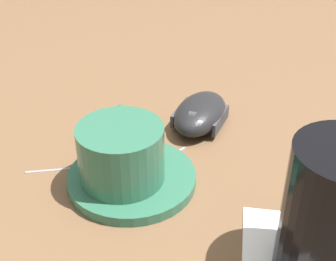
{
  "coord_description": "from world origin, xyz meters",
  "views": [
    {
      "loc": [
        -0.12,
        0.32,
        0.31
      ],
      "look_at": [
        0.09,
        -0.07,
        0.03
      ],
      "focal_mm": 50.0,
      "sensor_mm": 36.0,
      "label": 1
    }
  ],
  "objects_px": {
    "saucer": "(130,181)",
    "drinking_glass": "(336,214)",
    "coffee_cup": "(121,152)",
    "computer_mouse": "(200,113)"
  },
  "relations": [
    {
      "from": "coffee_cup",
      "to": "drinking_glass",
      "type": "distance_m",
      "value": 0.21
    },
    {
      "from": "saucer",
      "to": "drinking_glass",
      "type": "relative_size",
      "value": 1.12
    },
    {
      "from": "coffee_cup",
      "to": "drinking_glass",
      "type": "xyz_separation_m",
      "value": [
        -0.21,
        0.01,
        0.02
      ]
    },
    {
      "from": "saucer",
      "to": "coffee_cup",
      "type": "relative_size",
      "value": 1.27
    },
    {
      "from": "coffee_cup",
      "to": "computer_mouse",
      "type": "relative_size",
      "value": 1.01
    },
    {
      "from": "computer_mouse",
      "to": "saucer",
      "type": "bearing_deg",
      "value": 84.4
    },
    {
      "from": "drinking_glass",
      "to": "saucer",
      "type": "bearing_deg",
      "value": -4.71
    },
    {
      "from": "saucer",
      "to": "drinking_glass",
      "type": "bearing_deg",
      "value": 175.29
    },
    {
      "from": "coffee_cup",
      "to": "saucer",
      "type": "bearing_deg",
      "value": -160.7
    },
    {
      "from": "saucer",
      "to": "computer_mouse",
      "type": "bearing_deg",
      "value": -95.6
    }
  ]
}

